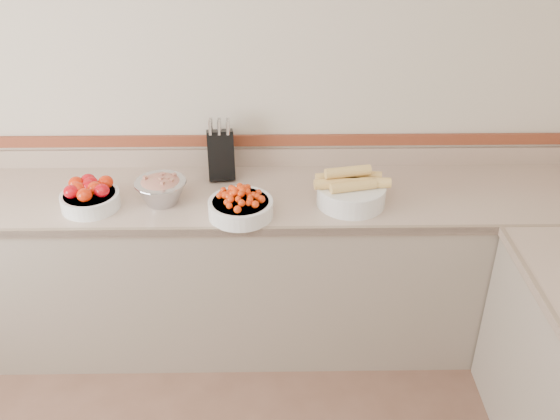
{
  "coord_description": "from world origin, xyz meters",
  "views": [
    {
      "loc": [
        0.31,
        -1.03,
        2.42
      ],
      "look_at": [
        0.35,
        1.35,
        1.0
      ],
      "focal_mm": 40.0,
      "sensor_mm": 36.0,
      "label": 1
    }
  ],
  "objects_px": {
    "tomato_bowl": "(90,195)",
    "rhubarb_bowl": "(161,189)",
    "knife_block": "(221,153)",
    "corn_bowl": "(351,190)",
    "cherry_tomato_bowl": "(241,205)"
  },
  "relations": [
    {
      "from": "knife_block",
      "to": "tomato_bowl",
      "type": "distance_m",
      "value": 0.68
    },
    {
      "from": "knife_block",
      "to": "rhubarb_bowl",
      "type": "xyz_separation_m",
      "value": [
        -0.27,
        -0.27,
        -0.06
      ]
    },
    {
      "from": "cherry_tomato_bowl",
      "to": "knife_block",
      "type": "bearing_deg",
      "value": 106.17
    },
    {
      "from": "knife_block",
      "to": "tomato_bowl",
      "type": "xyz_separation_m",
      "value": [
        -0.61,
        -0.31,
        -0.07
      ]
    },
    {
      "from": "knife_block",
      "to": "corn_bowl",
      "type": "height_order",
      "value": "knife_block"
    },
    {
      "from": "tomato_bowl",
      "to": "cherry_tomato_bowl",
      "type": "xyz_separation_m",
      "value": [
        0.72,
        -0.09,
        -0.01
      ]
    },
    {
      "from": "knife_block",
      "to": "corn_bowl",
      "type": "distance_m",
      "value": 0.71
    },
    {
      "from": "cherry_tomato_bowl",
      "to": "corn_bowl",
      "type": "xyz_separation_m",
      "value": [
        0.52,
        0.11,
        0.01
      ]
    },
    {
      "from": "knife_block",
      "to": "cherry_tomato_bowl",
      "type": "height_order",
      "value": "knife_block"
    },
    {
      "from": "knife_block",
      "to": "corn_bowl",
      "type": "xyz_separation_m",
      "value": [
        0.64,
        -0.29,
        -0.06
      ]
    },
    {
      "from": "tomato_bowl",
      "to": "cherry_tomato_bowl",
      "type": "distance_m",
      "value": 0.73
    },
    {
      "from": "tomato_bowl",
      "to": "corn_bowl",
      "type": "bearing_deg",
      "value": 0.72
    },
    {
      "from": "tomato_bowl",
      "to": "rhubarb_bowl",
      "type": "bearing_deg",
      "value": 6.82
    },
    {
      "from": "knife_block",
      "to": "corn_bowl",
      "type": "relative_size",
      "value": 0.89
    },
    {
      "from": "tomato_bowl",
      "to": "cherry_tomato_bowl",
      "type": "relative_size",
      "value": 0.92
    }
  ]
}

